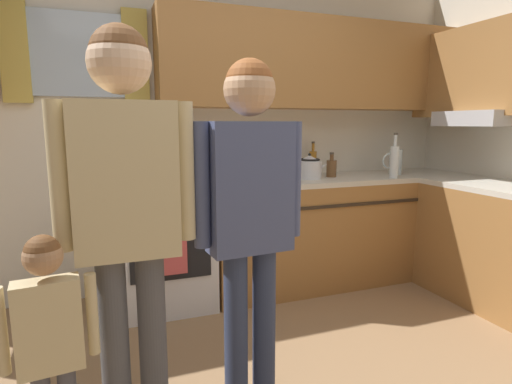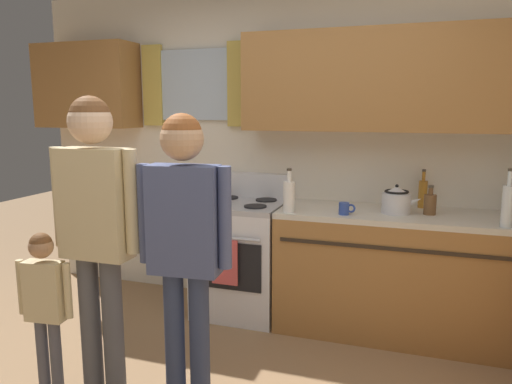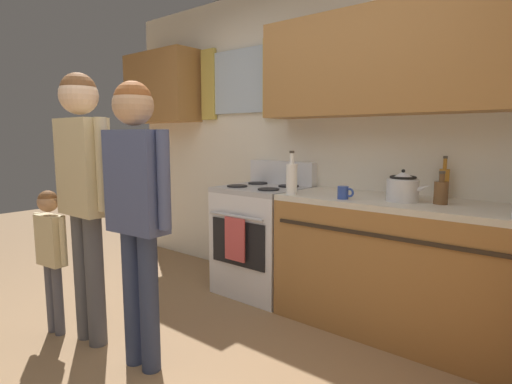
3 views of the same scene
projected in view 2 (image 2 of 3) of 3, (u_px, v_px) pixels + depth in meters
The scene contains 12 objects.
back_wall_unit at pixel (306, 123), 3.81m from camera, with size 4.60×0.42×2.60m.
kitchen_counter_run at pixel (505, 308), 2.88m from camera, with size 2.30×2.18×0.90m.
stove_oven at pixel (241, 255), 3.87m from camera, with size 0.66×0.67×1.10m.
bottle_tall_clear at pixel (508, 205), 2.97m from camera, with size 0.07×0.07×0.37m.
bottle_squat_brown at pixel (430, 204), 3.35m from camera, with size 0.08×0.08×0.21m.
bottle_oil_amber at pixel (423, 193), 3.58m from camera, with size 0.06×0.06×0.29m.
bottle_milk_white at pixel (289, 196), 3.41m from camera, with size 0.08×0.08×0.31m.
mug_cobalt_blue at pixel (345, 209), 3.35m from camera, with size 0.11×0.07×0.08m.
stovetop_kettle at pixel (396, 200), 3.38m from camera, with size 0.27×0.20×0.21m.
adult_holding_child at pixel (95, 215), 2.57m from camera, with size 0.52×0.23×1.69m.
adult_in_plaid at pixel (184, 231), 2.45m from camera, with size 0.50×0.22×1.60m.
small_child at pixel (45, 297), 2.65m from camera, with size 0.33×0.13×0.97m.
Camera 2 is at (0.94, -1.96, 1.62)m, focal length 33.96 mm.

